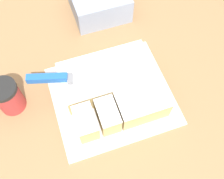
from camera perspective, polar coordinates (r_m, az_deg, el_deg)
ground_plane at (r=1.75m, az=-1.85°, el=-14.42°), size 8.00×8.00×0.00m
countertop at (r=1.30m, az=-2.44°, el=-9.45°), size 1.40×1.10×0.94m
cake_board at (r=0.85m, az=0.00°, el=-1.35°), size 0.37×0.34×0.01m
cake at (r=0.82m, az=0.16°, el=0.23°), size 0.29×0.25×0.08m
knife at (r=0.79m, az=-10.78°, el=2.48°), size 0.33×0.12×0.02m
coffee_cup at (r=0.85m, az=-21.72°, el=-1.45°), size 0.08×0.08×0.11m
storage_box at (r=1.04m, az=-2.85°, el=18.55°), size 0.20×0.19×0.10m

